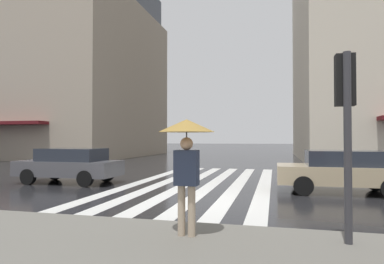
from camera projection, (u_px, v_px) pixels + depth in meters
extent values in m
plane|color=black|center=(202.00, 201.00, 9.64)|extent=(220.00, 220.00, 0.00)
cube|color=silver|center=(264.00, 184.00, 13.12)|extent=(13.00, 0.50, 0.01)
cube|color=silver|center=(239.00, 184.00, 13.36)|extent=(13.00, 0.50, 0.01)
cube|color=silver|center=(214.00, 183.00, 13.61)|extent=(13.00, 0.50, 0.01)
cube|color=silver|center=(191.00, 182.00, 13.85)|extent=(13.00, 0.50, 0.01)
cube|color=silver|center=(168.00, 181.00, 14.09)|extent=(13.00, 0.50, 0.01)
cube|color=silver|center=(145.00, 181.00, 14.33)|extent=(13.00, 0.50, 0.01)
cube|color=tan|center=(35.00, 85.00, 36.00)|extent=(17.56, 24.30, 15.24)
cube|color=#474C56|center=(35.00, 0.00, 36.19)|extent=(15.80, 23.33, 3.35)
cylinder|color=#333338|center=(348.00, 147.00, 5.28)|extent=(0.12, 0.12, 3.04)
cube|color=black|center=(345.00, 80.00, 5.48)|extent=(0.22, 0.30, 0.85)
sphere|color=red|center=(343.00, 65.00, 5.60)|extent=(0.17, 0.17, 0.17)
sphere|color=orange|center=(343.00, 81.00, 5.60)|extent=(0.17, 0.17, 0.17)
sphere|color=green|center=(344.00, 98.00, 5.59)|extent=(0.17, 0.17, 0.17)
cube|color=tan|center=(341.00, 175.00, 11.07)|extent=(1.75, 4.10, 0.60)
cube|color=#232833|center=(346.00, 158.00, 11.05)|extent=(1.54, 2.46, 0.50)
cylinder|color=black|center=(303.00, 186.00, 10.57)|extent=(0.20, 0.62, 0.62)
cylinder|color=black|center=(300.00, 180.00, 12.17)|extent=(0.20, 0.62, 0.62)
cylinder|color=black|center=(375.00, 182.00, 11.56)|extent=(0.20, 0.62, 0.62)
cube|color=#4C4C51|center=(69.00, 168.00, 13.54)|extent=(1.75, 4.10, 0.60)
cube|color=#232833|center=(72.00, 155.00, 13.52)|extent=(1.54, 2.46, 0.50)
cylinder|color=black|center=(28.00, 177.00, 13.04)|extent=(0.20, 0.62, 0.62)
cylinder|color=black|center=(55.00, 173.00, 14.64)|extent=(0.20, 0.62, 0.62)
cylinder|color=black|center=(85.00, 179.00, 12.43)|extent=(0.20, 0.62, 0.62)
cylinder|color=black|center=(107.00, 174.00, 14.03)|extent=(0.20, 0.62, 0.62)
cube|color=#2D3851|center=(187.00, 168.00, 5.70)|extent=(0.25, 0.41, 0.60)
sphere|color=tan|center=(187.00, 144.00, 5.70)|extent=(0.22, 0.22, 0.22)
cylinder|color=tan|center=(192.00, 211.00, 5.66)|extent=(0.13, 0.13, 0.86)
cylinder|color=tan|center=(182.00, 210.00, 5.71)|extent=(0.13, 0.13, 0.86)
cone|color=#A57F38|center=(187.00, 126.00, 5.71)|extent=(0.97, 0.97, 0.22)
cylinder|color=#4C4C51|center=(187.00, 156.00, 5.70)|extent=(0.02, 0.02, 0.81)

